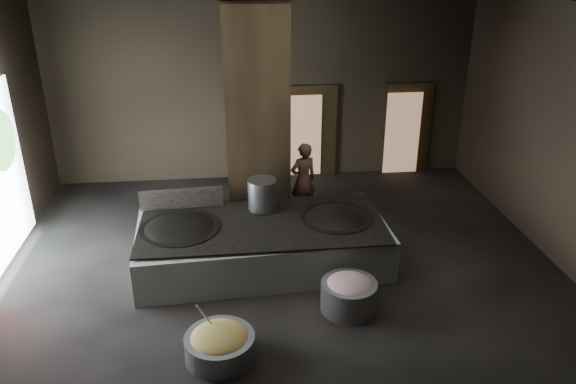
{
  "coord_description": "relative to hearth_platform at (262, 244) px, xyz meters",
  "views": [
    {
      "loc": [
        -0.84,
        -8.59,
        5.41
      ],
      "look_at": [
        0.18,
        0.64,
        1.25
      ],
      "focal_mm": 35.0,
      "sensor_mm": 36.0,
      "label": 1
    }
  ],
  "objects": [
    {
      "name": "floor",
      "position": [
        0.33,
        -0.31,
        -0.44
      ],
      "size": [
        10.0,
        9.0,
        0.1
      ],
      "primitive_type": "cube",
      "color": "black",
      "rests_on": "ground"
    },
    {
      "name": "ceiling",
      "position": [
        0.33,
        -0.31,
        4.16
      ],
      "size": [
        10.0,
        9.0,
        0.1
      ],
      "primitive_type": "cube",
      "color": "black",
      "rests_on": "back_wall"
    },
    {
      "name": "back_wall",
      "position": [
        0.33,
        4.24,
        1.86
      ],
      "size": [
        10.0,
        0.1,
        4.5
      ],
      "primitive_type": "cube",
      "color": "black",
      "rests_on": "ground"
    },
    {
      "name": "front_wall",
      "position": [
        0.33,
        -4.86,
        1.86
      ],
      "size": [
        10.0,
        0.1,
        4.5
      ],
      "primitive_type": "cube",
      "color": "black",
      "rests_on": "ground"
    },
    {
      "name": "right_wall",
      "position": [
        5.38,
        -0.31,
        1.86
      ],
      "size": [
        0.1,
        9.0,
        4.5
      ],
      "primitive_type": "cube",
      "color": "black",
      "rests_on": "ground"
    },
    {
      "name": "pillar",
      "position": [
        0.03,
        1.59,
        1.86
      ],
      "size": [
        1.2,
        1.2,
        4.5
      ],
      "primitive_type": "cube",
      "color": "black",
      "rests_on": "ground"
    },
    {
      "name": "hearth_platform",
      "position": [
        0.0,
        0.0,
        0.0
      ],
      "size": [
        4.54,
        2.37,
        0.77
      ],
      "primitive_type": "cube",
      "rotation": [
        0.0,
        0.0,
        0.06
      ],
      "color": "silver",
      "rests_on": "ground"
    },
    {
      "name": "platform_cap",
      "position": [
        0.0,
        0.0,
        0.43
      ],
      "size": [
        4.33,
        2.08,
        0.03
      ],
      "primitive_type": "cube",
      "color": "black",
      "rests_on": "hearth_platform"
    },
    {
      "name": "wok_left",
      "position": [
        -1.45,
        -0.05,
        0.36
      ],
      "size": [
        1.4,
        1.4,
        0.39
      ],
      "primitive_type": "ellipsoid",
      "color": "black",
      "rests_on": "hearth_platform"
    },
    {
      "name": "wok_left_rim",
      "position": [
        -1.45,
        -0.05,
        0.43
      ],
      "size": [
        1.43,
        1.43,
        0.05
      ],
      "primitive_type": "cylinder",
      "color": "black",
      "rests_on": "hearth_platform"
    },
    {
      "name": "wok_right",
      "position": [
        1.35,
        0.05,
        0.36
      ],
      "size": [
        1.3,
        1.3,
        0.37
      ],
      "primitive_type": "ellipsoid",
      "color": "black",
      "rests_on": "hearth_platform"
    },
    {
      "name": "wok_right_rim",
      "position": [
        1.35,
        0.05,
        0.43
      ],
      "size": [
        1.33,
        1.33,
        0.05
      ],
      "primitive_type": "cylinder",
      "color": "black",
      "rests_on": "hearth_platform"
    },
    {
      "name": "stock_pot",
      "position": [
        0.05,
        0.55,
        0.74
      ],
      "size": [
        0.54,
        0.54,
        0.58
      ],
      "primitive_type": "cylinder",
      "color": "#9B9DA2",
      "rests_on": "hearth_platform"
    },
    {
      "name": "splash_guard",
      "position": [
        -1.45,
        0.75,
        0.64
      ],
      "size": [
        1.54,
        0.15,
        0.39
      ],
      "primitive_type": "cube",
      "rotation": [
        0.0,
        0.0,
        0.06
      ],
      "color": "black",
      "rests_on": "hearth_platform"
    },
    {
      "name": "cook",
      "position": [
        1.0,
        1.89,
        0.43
      ],
      "size": [
        0.69,
        0.56,
        1.63
      ],
      "primitive_type": "imported",
      "rotation": [
        0.0,
        0.0,
        3.49
      ],
      "color": "brown",
      "rests_on": "ground"
    },
    {
      "name": "veg_basin",
      "position": [
        -0.77,
        -2.51,
        -0.2
      ],
      "size": [
        1.29,
        1.29,
        0.37
      ],
      "primitive_type": "cylinder",
      "rotation": [
        0.0,
        0.0,
        -0.37
      ],
      "color": "slate",
      "rests_on": "ground"
    },
    {
      "name": "veg_fill",
      "position": [
        -0.77,
        -2.51,
        -0.04
      ],
      "size": [
        0.82,
        0.82,
        0.25
      ],
      "primitive_type": "ellipsoid",
      "color": "#94A951",
      "rests_on": "veg_basin"
    },
    {
      "name": "ladle",
      "position": [
        -0.92,
        -2.36,
        0.16
      ],
      "size": [
        0.31,
        0.29,
        0.71
      ],
      "primitive_type": "cylinder",
      "rotation": [
        0.49,
        0.0,
        -0.81
      ],
      "color": "#9B9DA2",
      "rests_on": "veg_basin"
    },
    {
      "name": "meat_basin",
      "position": [
        1.27,
        -1.57,
        -0.14
      ],
      "size": [
        0.98,
        0.98,
        0.49
      ],
      "primitive_type": "cylinder",
      "rotation": [
        0.0,
        0.0,
        0.1
      ],
      "color": "slate",
      "rests_on": "ground"
    },
    {
      "name": "meat_fill",
      "position": [
        1.27,
        -1.57,
        0.06
      ],
      "size": [
        0.74,
        0.74,
        0.28
      ],
      "primitive_type": "ellipsoid",
      "color": "#C47580",
      "rests_on": "meat_basin"
    },
    {
      "name": "doorway_near",
      "position": [
        1.53,
        4.14,
        0.71
      ],
      "size": [
        1.18,
        0.08,
        2.38
      ],
      "primitive_type": "cube",
      "color": "black",
      "rests_on": "ground"
    },
    {
      "name": "doorway_near_glow",
      "position": [
        1.3,
        4.09,
        0.66
      ],
      "size": [
        0.86,
        0.04,
        2.03
      ],
      "primitive_type": "cube",
      "color": "#8C6647",
      "rests_on": "ground"
    },
    {
      "name": "doorway_far",
      "position": [
        3.93,
        4.14,
        0.71
      ],
      "size": [
        1.18,
        0.08,
        2.38
      ],
      "primitive_type": "cube",
      "color": "black",
      "rests_on": "ground"
    },
    {
      "name": "doorway_far_glow",
      "position": [
        3.77,
        4.02,
        0.66
      ],
      "size": [
        0.87,
        0.04,
        2.05
      ],
      "primitive_type": "cube",
      "color": "#8C6647",
      "rests_on": "ground"
    },
    {
      "name": "tree_silhouette",
      "position": [
        -4.52,
        0.99,
        1.81
      ],
      "size": [
        0.28,
        1.1,
        1.1
      ],
      "primitive_type": "ellipsoid",
      "color": "#194714",
      "rests_on": "left_opening"
    }
  ]
}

